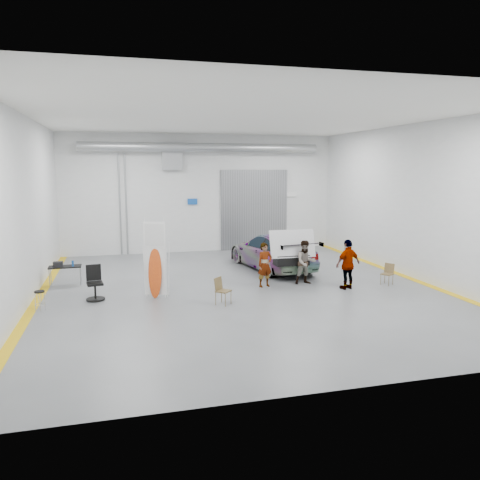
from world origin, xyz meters
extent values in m
plane|color=#5A5D61|center=(0.00, 0.00, 0.00)|extent=(16.00, 16.00, 0.00)
cube|color=silver|center=(-7.00, 0.00, 3.00)|extent=(0.02, 16.00, 6.00)
cube|color=silver|center=(7.00, 0.00, 3.00)|extent=(0.02, 16.00, 6.00)
cube|color=silver|center=(0.00, 8.00, 3.00)|extent=(14.00, 0.02, 6.00)
cube|color=silver|center=(0.00, -8.00, 3.00)|extent=(14.00, 0.02, 6.00)
cube|color=white|center=(0.00, 0.00, 6.00)|extent=(14.00, 16.00, 0.02)
cube|color=gray|center=(2.80, 7.92, 2.10)|extent=(3.60, 0.12, 4.20)
cube|color=gray|center=(-1.50, 7.92, 4.80)|extent=(1.00, 0.50, 1.20)
cylinder|color=gray|center=(0.00, 7.40, 5.30)|extent=(11.90, 0.44, 0.44)
cube|color=#144AA2|center=(-0.50, 7.92, 2.60)|extent=(0.50, 0.04, 0.30)
cube|color=white|center=(4.80, 7.92, 2.90)|extent=(0.70, 0.04, 0.25)
cylinder|color=gray|center=(-3.80, 7.92, 2.50)|extent=(0.08, 0.08, 5.00)
cylinder|color=gray|center=(-4.10, 7.92, 2.50)|extent=(0.08, 0.08, 5.00)
cube|color=#DEAF0C|center=(-6.85, 0.00, 0.01)|extent=(0.30, 16.00, 0.01)
cube|color=#DEAF0C|center=(6.85, 0.00, 0.01)|extent=(0.30, 16.00, 0.01)
imported|color=silver|center=(2.17, 3.01, 0.76)|extent=(2.94, 5.51, 1.52)
imported|color=olive|center=(0.93, 0.09, 0.81)|extent=(0.67, 0.52, 1.62)
imported|color=#476982|center=(2.51, 0.09, 0.82)|extent=(0.81, 0.62, 1.65)
imported|color=brown|center=(3.70, -0.96, 0.90)|extent=(1.12, 0.69, 1.80)
cube|color=white|center=(-2.98, -0.38, 0.90)|extent=(0.74, 0.27, 1.63)
ellipsoid|color=orange|center=(-2.98, -0.45, 0.86)|extent=(0.50, 0.35, 1.72)
cube|color=white|center=(-2.98, -0.40, 2.12)|extent=(0.71, 0.26, 0.86)
cylinder|color=white|center=(-3.30, -0.38, 1.36)|extent=(0.02, 0.02, 2.71)
cylinder|color=white|center=(-2.66, -0.38, 1.36)|extent=(0.02, 0.02, 2.71)
cube|color=brown|center=(-1.03, -1.76, 0.44)|extent=(0.57, 0.57, 0.04)
cube|color=brown|center=(-1.03, -1.57, 0.67)|extent=(0.35, 0.36, 0.39)
cube|color=brown|center=(5.40, -0.78, 0.40)|extent=(0.50, 0.51, 0.04)
cube|color=brown|center=(5.40, -0.61, 0.61)|extent=(0.26, 0.36, 0.36)
cylinder|color=black|center=(-6.56, -1.03, 0.60)|extent=(0.30, 0.30, 0.04)
torus|color=silver|center=(-6.56, -1.03, 0.20)|extent=(0.32, 0.32, 0.02)
cylinder|color=gray|center=(-6.68, 1.86, 0.34)|extent=(0.03, 0.03, 0.69)
cylinder|color=gray|center=(-5.62, 1.86, 0.34)|extent=(0.03, 0.03, 0.69)
cylinder|color=gray|center=(-6.68, 2.33, 0.34)|extent=(0.03, 0.03, 0.69)
cylinder|color=gray|center=(-5.62, 2.33, 0.34)|extent=(0.03, 0.03, 0.69)
cube|color=black|center=(-6.15, 2.10, 0.71)|extent=(1.16, 0.61, 0.04)
cylinder|color=#1A4E9E|center=(-5.86, 2.00, 0.83)|extent=(0.08, 0.08, 0.21)
cube|color=black|center=(-6.39, 2.14, 0.81)|extent=(0.33, 0.21, 0.17)
cylinder|color=black|center=(-5.00, -0.24, 0.04)|extent=(0.61, 0.61, 0.04)
cylinder|color=black|center=(-5.00, -0.24, 0.30)|extent=(0.06, 0.06, 0.52)
cube|color=black|center=(-5.00, -0.24, 0.56)|extent=(0.57, 0.57, 0.08)
cube|color=black|center=(-5.00, 0.00, 0.89)|extent=(0.48, 0.14, 0.54)
cube|color=silver|center=(2.17, 0.64, 1.54)|extent=(1.77, 1.08, 0.04)
camera|label=1|loc=(-4.11, -15.81, 4.30)|focal=35.00mm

